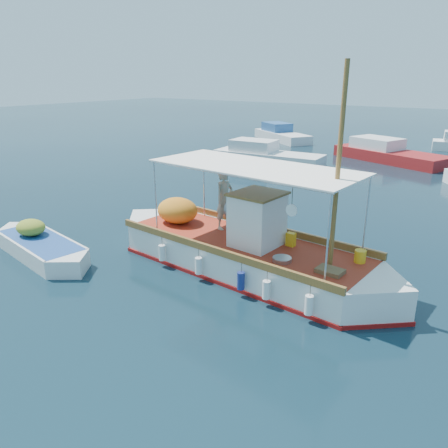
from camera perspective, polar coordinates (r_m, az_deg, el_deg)
The scene contains 6 objects.
ground at distance 14.66m, azimuth 1.99°, elevation -5.51°, with size 160.00×160.00×0.00m, color black.
fishing_caique at distance 14.27m, azimuth 2.23°, elevation -3.62°, with size 10.88×3.61×6.65m.
dinghy at distance 16.70m, azimuth -22.81°, elevation -2.88°, with size 5.44×2.17×1.34m.
bg_boat_nw at distance 31.92m, azimuth 5.39°, elevation 8.81°, with size 8.02×2.98×1.80m.
bg_boat_n at distance 34.76m, azimuth 20.56°, elevation 8.53°, with size 8.85×5.59×1.80m.
bg_boat_far_w at distance 43.51m, azimuth 7.44°, elevation 11.44°, with size 7.38×5.88×1.80m.
Camera 1 is at (7.24, -11.21, 6.07)m, focal length 35.00 mm.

